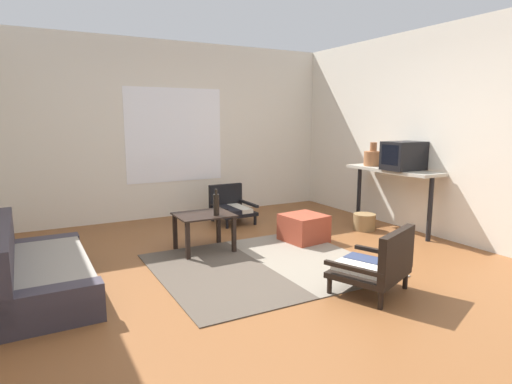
{
  "coord_description": "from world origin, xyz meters",
  "views": [
    {
      "loc": [
        -2.07,
        -3.47,
        1.53
      ],
      "look_at": [
        0.16,
        0.64,
        0.72
      ],
      "focal_mm": 29.84,
      "sensor_mm": 36.0,
      "label": 1
    }
  ],
  "objects_px": {
    "armchair_by_window": "(231,206)",
    "armchair_striped_foreground": "(378,264)",
    "clay_vase": "(373,158)",
    "wicker_basket": "(364,222)",
    "ottoman_orange": "(304,228)",
    "crt_television": "(404,156)",
    "console_shelf": "(392,176)",
    "glass_bottle": "(216,204)",
    "coffee_table": "(204,221)",
    "couch": "(37,272)"
  },
  "relations": [
    {
      "from": "armchair_by_window",
      "to": "armchair_striped_foreground",
      "type": "height_order",
      "value": "armchair_striped_foreground"
    },
    {
      "from": "couch",
      "to": "crt_television",
      "type": "xyz_separation_m",
      "value": [
        4.4,
        -0.05,
        0.85
      ]
    },
    {
      "from": "armchair_striped_foreground",
      "to": "crt_television",
      "type": "xyz_separation_m",
      "value": [
        1.76,
        1.39,
        0.78
      ]
    },
    {
      "from": "coffee_table",
      "to": "armchair_by_window",
      "type": "height_order",
      "value": "armchair_by_window"
    },
    {
      "from": "armchair_by_window",
      "to": "console_shelf",
      "type": "distance_m",
      "value": 2.35
    },
    {
      "from": "console_shelf",
      "to": "clay_vase",
      "type": "distance_m",
      "value": 0.45
    },
    {
      "from": "armchair_striped_foreground",
      "to": "ottoman_orange",
      "type": "height_order",
      "value": "armchair_striped_foreground"
    },
    {
      "from": "armchair_striped_foreground",
      "to": "ottoman_orange",
      "type": "bearing_deg",
      "value": 77.3
    },
    {
      "from": "console_shelf",
      "to": "wicker_basket",
      "type": "height_order",
      "value": "console_shelf"
    },
    {
      "from": "coffee_table",
      "to": "clay_vase",
      "type": "xyz_separation_m",
      "value": [
        2.65,
        0.06,
        0.62
      ]
    },
    {
      "from": "armchair_striped_foreground",
      "to": "armchair_by_window",
      "type": "bearing_deg",
      "value": 89.86
    },
    {
      "from": "armchair_by_window",
      "to": "clay_vase",
      "type": "height_order",
      "value": "clay_vase"
    },
    {
      "from": "armchair_by_window",
      "to": "armchair_striped_foreground",
      "type": "distance_m",
      "value": 3.04
    },
    {
      "from": "couch",
      "to": "ottoman_orange",
      "type": "bearing_deg",
      "value": 4.41
    },
    {
      "from": "couch",
      "to": "armchair_striped_foreground",
      "type": "height_order",
      "value": "couch"
    },
    {
      "from": "armchair_by_window",
      "to": "console_shelf",
      "type": "bearing_deg",
      "value": -39.93
    },
    {
      "from": "wicker_basket",
      "to": "couch",
      "type": "bearing_deg",
      "value": -175.93
    },
    {
      "from": "armchair_by_window",
      "to": "glass_bottle",
      "type": "xyz_separation_m",
      "value": [
        -0.78,
        -1.28,
        0.33
      ]
    },
    {
      "from": "armchair_by_window",
      "to": "ottoman_orange",
      "type": "xyz_separation_m",
      "value": [
        0.37,
        -1.37,
        -0.07
      ]
    },
    {
      "from": "wicker_basket",
      "to": "ottoman_orange",
      "type": "bearing_deg",
      "value": -176.87
    },
    {
      "from": "ottoman_orange",
      "to": "crt_television",
      "type": "relative_size",
      "value": 0.95
    },
    {
      "from": "armchair_striped_foreground",
      "to": "crt_television",
      "type": "relative_size",
      "value": 1.55
    },
    {
      "from": "crt_television",
      "to": "ottoman_orange",
      "type": "bearing_deg",
      "value": 168.65
    },
    {
      "from": "wicker_basket",
      "to": "armchair_by_window",
      "type": "bearing_deg",
      "value": 137.5
    },
    {
      "from": "couch",
      "to": "armchair_striped_foreground",
      "type": "distance_m",
      "value": 3.0
    },
    {
      "from": "coffee_table",
      "to": "armchair_by_window",
      "type": "xyz_separation_m",
      "value": [
        0.89,
        1.15,
        -0.12
      ]
    },
    {
      "from": "coffee_table",
      "to": "armchair_striped_foreground",
      "type": "bearing_deg",
      "value": -65.1
    },
    {
      "from": "console_shelf",
      "to": "glass_bottle",
      "type": "xyz_separation_m",
      "value": [
        -2.54,
        0.19,
        -0.18
      ]
    },
    {
      "from": "armchair_striped_foreground",
      "to": "glass_bottle",
      "type": "bearing_deg",
      "value": 113.83
    },
    {
      "from": "wicker_basket",
      "to": "armchair_striped_foreground",
      "type": "bearing_deg",
      "value": -129.89
    },
    {
      "from": "console_shelf",
      "to": "couch",
      "type": "bearing_deg",
      "value": -178.3
    },
    {
      "from": "couch",
      "to": "armchair_by_window",
      "type": "height_order",
      "value": "couch"
    },
    {
      "from": "couch",
      "to": "armchair_striped_foreground",
      "type": "xyz_separation_m",
      "value": [
        2.63,
        -1.43,
        0.07
      ]
    },
    {
      "from": "coffee_table",
      "to": "console_shelf",
      "type": "distance_m",
      "value": 2.7
    },
    {
      "from": "crt_television",
      "to": "clay_vase",
      "type": "height_order",
      "value": "crt_television"
    },
    {
      "from": "clay_vase",
      "to": "wicker_basket",
      "type": "bearing_deg",
      "value": -144.81
    },
    {
      "from": "crt_television",
      "to": "wicker_basket",
      "type": "bearing_deg",
      "value": 133.77
    },
    {
      "from": "coffee_table",
      "to": "armchair_striped_foreground",
      "type": "relative_size",
      "value": 0.81
    },
    {
      "from": "coffee_table",
      "to": "armchair_striped_foreground",
      "type": "distance_m",
      "value": 2.09
    },
    {
      "from": "ottoman_orange",
      "to": "glass_bottle",
      "type": "distance_m",
      "value": 1.22
    },
    {
      "from": "coffee_table",
      "to": "clay_vase",
      "type": "height_order",
      "value": "clay_vase"
    },
    {
      "from": "armchair_striped_foreground",
      "to": "ottoman_orange",
      "type": "xyz_separation_m",
      "value": [
        0.38,
        1.67,
        -0.1
      ]
    },
    {
      "from": "console_shelf",
      "to": "glass_bottle",
      "type": "relative_size",
      "value": 4.67
    },
    {
      "from": "crt_television",
      "to": "console_shelf",
      "type": "bearing_deg",
      "value": 88.98
    },
    {
      "from": "clay_vase",
      "to": "wicker_basket",
      "type": "xyz_separation_m",
      "value": [
        -0.33,
        -0.23,
        -0.87
      ]
    },
    {
      "from": "ottoman_orange",
      "to": "crt_television",
      "type": "bearing_deg",
      "value": -11.35
    },
    {
      "from": "armchair_striped_foreground",
      "to": "crt_television",
      "type": "bearing_deg",
      "value": 38.18
    },
    {
      "from": "couch",
      "to": "wicker_basket",
      "type": "relative_size",
      "value": 5.59
    },
    {
      "from": "couch",
      "to": "armchair_by_window",
      "type": "distance_m",
      "value": 3.09
    },
    {
      "from": "console_shelf",
      "to": "armchair_striped_foreground",
      "type": "bearing_deg",
      "value": -138.48
    }
  ]
}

